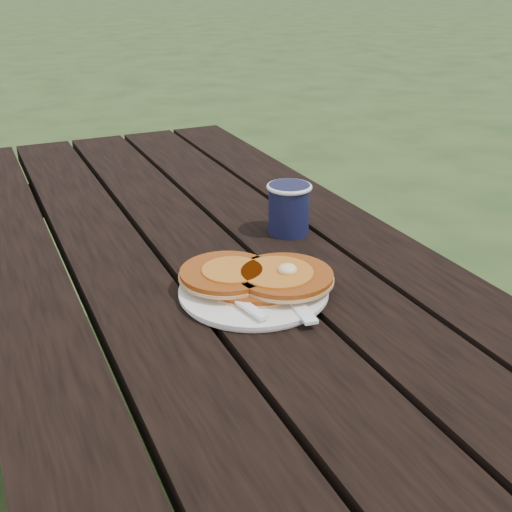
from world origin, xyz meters
name	(u,v)px	position (x,y,z in m)	size (l,w,h in m)	color
picnic_table	(213,429)	(0.00, 0.00, 0.37)	(1.36, 1.80, 0.75)	black
plate	(254,292)	(0.01, -0.17, 0.76)	(0.22, 0.22, 0.01)	white
pancake_stack	(257,277)	(0.02, -0.16, 0.77)	(0.22, 0.19, 0.04)	#9C4411
knife	(289,294)	(0.05, -0.21, 0.76)	(0.02, 0.18, 0.01)	white
fork	(242,303)	(-0.03, -0.21, 0.77)	(0.03, 0.16, 0.01)	white
coffee_cup	(289,206)	(0.18, 0.03, 0.80)	(0.08, 0.08, 0.10)	#121434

